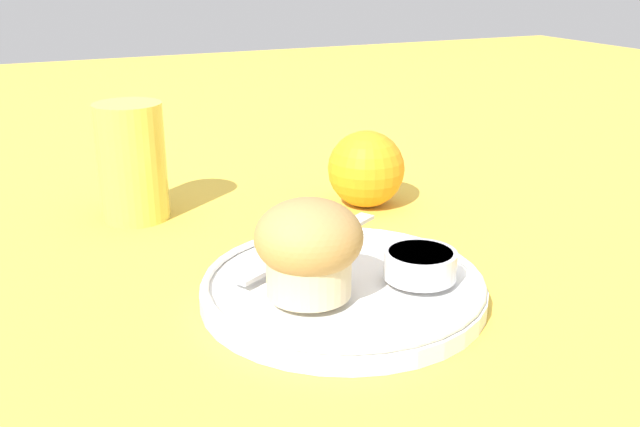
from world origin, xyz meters
TOP-DOWN VIEW (x-y plane):
  - ground_plane at (0.00, 0.00)m, footprint 3.00×3.00m
  - plate at (0.00, -0.03)m, footprint 0.22×0.22m
  - muffin at (-0.04, -0.04)m, footprint 0.08×0.08m
  - cream_ramekin at (0.05, -0.05)m, footprint 0.06×0.06m
  - berry_pair at (-0.02, 0.01)m, footprint 0.03×0.01m
  - butter_knife at (-0.00, 0.04)m, footprint 0.17×0.10m
  - orange_fruit at (0.12, 0.17)m, footprint 0.08×0.08m
  - juice_glass at (-0.11, 0.23)m, footprint 0.07×0.07m

SIDE VIEW (x-z plane):
  - ground_plane at x=0.00m, z-range 0.00..0.00m
  - plate at x=0.00m, z-range 0.00..0.02m
  - butter_knife at x=0.00m, z-range 0.02..0.02m
  - berry_pair at x=-0.02m, z-range 0.02..0.03m
  - cream_ramekin at x=0.05m, z-range 0.02..0.04m
  - orange_fruit at x=0.12m, z-range 0.00..0.08m
  - muffin at x=-0.04m, z-range 0.02..0.09m
  - juice_glass at x=-0.11m, z-range 0.00..0.12m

